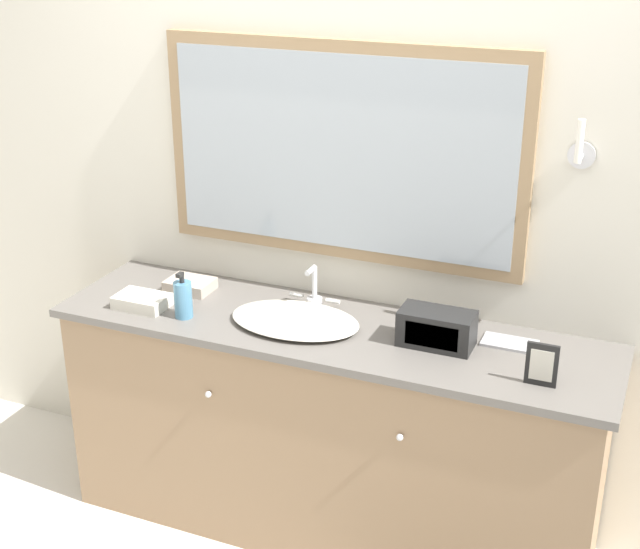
# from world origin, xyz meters

# --- Properties ---
(wall_back) EXTENTS (8.00, 0.18, 2.55)m
(wall_back) POSITION_xyz_m (-0.00, 0.59, 1.28)
(wall_back) COLOR silver
(wall_back) RESTS_ON ground_plane
(vanity_counter) EXTENTS (2.07, 0.55, 0.88)m
(vanity_counter) POSITION_xyz_m (0.00, 0.29, 0.44)
(vanity_counter) COLOR #937556
(vanity_counter) RESTS_ON ground_plane
(sink_basin) EXTENTS (0.49, 0.37, 0.17)m
(sink_basin) POSITION_xyz_m (-0.12, 0.27, 0.90)
(sink_basin) COLOR silver
(sink_basin) RESTS_ON vanity_counter
(soap_bottle) EXTENTS (0.07, 0.07, 0.18)m
(soap_bottle) POSITION_xyz_m (-0.53, 0.17, 0.96)
(soap_bottle) COLOR teal
(soap_bottle) RESTS_ON vanity_counter
(appliance_box) EXTENTS (0.26, 0.13, 0.13)m
(appliance_box) POSITION_xyz_m (0.39, 0.30, 0.95)
(appliance_box) COLOR black
(appliance_box) RESTS_ON vanity_counter
(picture_frame) EXTENTS (0.10, 0.01, 0.15)m
(picture_frame) POSITION_xyz_m (0.78, 0.16, 0.96)
(picture_frame) COLOR black
(picture_frame) RESTS_ON vanity_counter
(hand_towel_near_sink) EXTENTS (0.20, 0.13, 0.05)m
(hand_towel_near_sink) POSITION_xyz_m (-0.72, 0.18, 0.91)
(hand_towel_near_sink) COLOR silver
(hand_towel_near_sink) RESTS_ON vanity_counter
(hand_towel_far_corner) EXTENTS (0.18, 0.14, 0.04)m
(hand_towel_far_corner) POSITION_xyz_m (-0.63, 0.39, 0.91)
(hand_towel_far_corner) COLOR #B7A899
(hand_towel_far_corner) RESTS_ON vanity_counter
(metal_tray) EXTENTS (0.19, 0.11, 0.01)m
(metal_tray) POSITION_xyz_m (0.63, 0.41, 0.89)
(metal_tray) COLOR #ADADB2
(metal_tray) RESTS_ON vanity_counter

